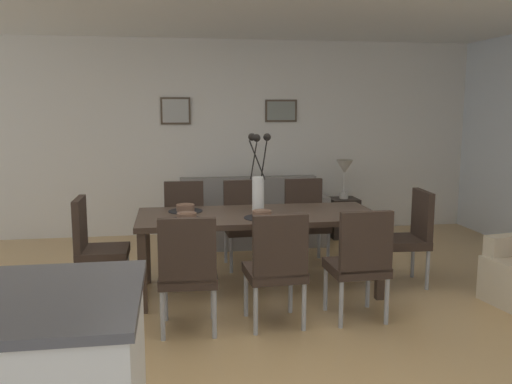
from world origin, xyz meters
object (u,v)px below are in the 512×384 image
at_px(centerpiece_vase, 258,183).
at_px(bowl_near_right, 185,207).
at_px(dining_chair_mid_right, 305,217).
at_px(sofa, 252,220).
at_px(side_table, 343,218).
at_px(bowl_far_left, 262,213).
at_px(framed_picture_center, 281,111).
at_px(table_lamp, 345,170).
at_px(dining_chair_near_right, 184,221).
at_px(framed_picture_left, 176,111).
at_px(dining_chair_head_east, 410,232).
at_px(dining_chair_far_right, 245,219).
at_px(bowl_near_left, 187,216).
at_px(dining_chair_mid_left, 360,259).
at_px(dining_chair_near_left, 188,268).
at_px(dining_chair_far_left, 277,264).
at_px(dining_chair_head_west, 94,243).
at_px(dining_table, 258,221).

distance_m(centerpiece_vase, bowl_near_right, 0.73).
distance_m(dining_chair_mid_right, sofa, 1.13).
height_order(dining_chair_mid_right, side_table, dining_chair_mid_right).
height_order(bowl_far_left, framed_picture_center, framed_picture_center).
xyz_separation_m(table_lamp, framed_picture_center, (-0.75, 0.50, 0.77)).
distance_m(dining_chair_near_right, framed_picture_left, 1.95).
bearing_deg(dining_chair_head_east, dining_chair_mid_right, 131.91).
bearing_deg(dining_chair_mid_right, framed_picture_left, 131.73).
height_order(dining_chair_far_right, bowl_near_left, dining_chair_far_right).
xyz_separation_m(dining_chair_mid_left, framed_picture_center, (0.02, 3.27, 1.15)).
bearing_deg(dining_chair_near_right, bowl_far_left, -58.40).
bearing_deg(side_table, bowl_near_left, -134.75).
bearing_deg(dining_chair_far_right, dining_chair_mid_left, -67.85).
bearing_deg(side_table, table_lamp, 0.00).
distance_m(dining_chair_near_left, sofa, 2.92).
bearing_deg(framed_picture_left, dining_chair_near_right, -88.15).
bearing_deg(dining_chair_far_right, dining_chair_far_left, -89.53).
bearing_deg(dining_chair_near_right, table_lamp, 26.79).
distance_m(dining_chair_near_left, bowl_near_left, 0.72).
relative_size(bowl_near_left, sofa, 0.09).
distance_m(dining_chair_head_west, sofa, 2.53).
height_order(bowl_near_right, framed_picture_center, framed_picture_center).
height_order(dining_chair_far_left, centerpiece_vase, centerpiece_vase).
xyz_separation_m(dining_table, table_lamp, (1.46, 1.94, 0.22)).
bearing_deg(bowl_far_left, dining_chair_head_west, 171.03).
relative_size(dining_chair_head_west, bowl_near_right, 5.41).
bearing_deg(framed_picture_left, bowl_near_right, -88.73).
distance_m(bowl_near_left, bowl_near_right, 0.41).
distance_m(bowl_far_left, sofa, 2.16).
distance_m(dining_chair_mid_left, table_lamp, 2.91).
bearing_deg(sofa, dining_chair_far_right, -102.87).
height_order(dining_chair_mid_right, bowl_far_left, dining_chair_mid_right).
relative_size(dining_chair_near_left, dining_chair_mid_left, 1.00).
bearing_deg(table_lamp, dining_chair_far_left, -117.50).
bearing_deg(dining_chair_near_left, dining_chair_head_east, 21.48).
relative_size(dining_chair_mid_left, framed_picture_left, 2.35).
distance_m(bowl_far_left, table_lamp, 2.60).
height_order(dining_chair_near_left, side_table, dining_chair_near_left).
relative_size(dining_chair_near_left, bowl_near_left, 5.41).
bearing_deg(bowl_far_left, dining_chair_far_left, -89.54).
bearing_deg(dining_chair_near_right, framed_picture_center, 48.87).
distance_m(dining_chair_head_east, framed_picture_center, 2.82).
bearing_deg(dining_chair_mid_right, dining_table, -127.49).
xyz_separation_m(centerpiece_vase, bowl_near_right, (-0.66, 0.20, -0.24)).
xyz_separation_m(centerpiece_vase, bowl_near_left, (-0.66, -0.21, -0.24)).
xyz_separation_m(dining_table, bowl_far_left, (-0.00, -0.21, 0.11)).
bearing_deg(side_table, dining_chair_near_left, -127.24).
xyz_separation_m(dining_chair_mid_left, dining_chair_mid_right, (-0.01, 1.72, 0.00)).
relative_size(dining_chair_near_left, dining_chair_head_east, 1.00).
height_order(dining_chair_mid_left, dining_chair_head_east, same).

